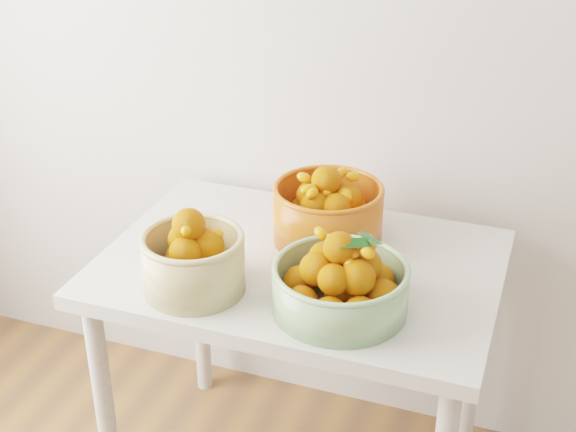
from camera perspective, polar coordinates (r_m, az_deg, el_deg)
name	(u,v)px	position (r m, az deg, el deg)	size (l,w,h in m)	color
table	(300,293)	(2.09, 0.85, -5.46)	(1.00, 0.70, 0.75)	silver
bowl_cream	(194,260)	(1.90, -6.73, -3.10)	(0.30, 0.30, 0.21)	tan
bowl_green	(341,283)	(1.82, 3.80, -4.81)	(0.37, 0.37, 0.20)	#8CB982
bowl_orange	(328,212)	(2.10, 2.87, 0.31)	(0.33, 0.33, 0.21)	#D35118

